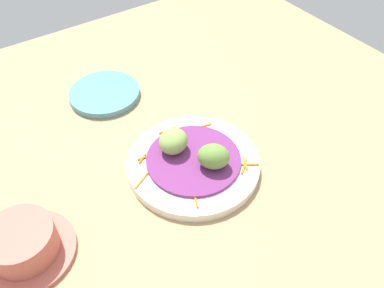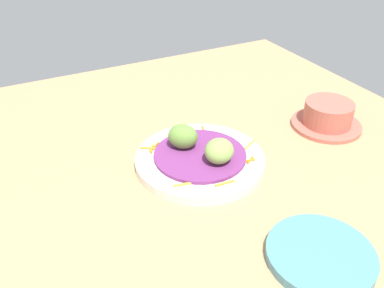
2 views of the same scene
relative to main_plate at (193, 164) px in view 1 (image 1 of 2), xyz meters
The scene contains 8 objects.
table_surface 5.52cm from the main_plate, 135.61° to the right, with size 110.00×110.00×2.00cm, color tan.
main_plate is the anchor object (origin of this frame).
cabbage_bed 1.16cm from the main_plate, 45.00° to the left, with size 16.62×16.62×0.61cm, color #702D6B.
carrot_garnish 1.06cm from the main_plate, 135.90° to the right, with size 20.39×18.07×0.40cm.
guac_scoop_left 5.22cm from the main_plate, 62.04° to the right, with size 5.26×4.91×4.33cm, color #84A851.
guac_scoop_center 5.29cm from the main_plate, 117.96° to the left, with size 4.27×5.46×4.53cm, color olive.
side_plate_small 27.46cm from the main_plate, 81.39° to the right, with size 14.86×14.86×1.42cm, color teal.
terracotta_bowl 29.89cm from the main_plate, ahead, with size 14.30×14.30×5.56cm.
Camera 1 is at (30.51, 41.88, 55.49)cm, focal length 37.20 mm.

